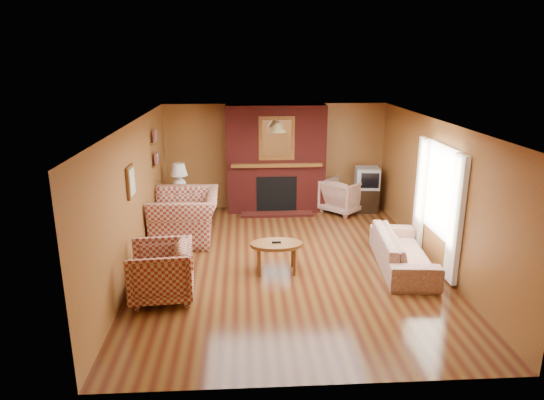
{
  "coord_description": "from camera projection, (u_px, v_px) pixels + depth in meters",
  "views": [
    {
      "loc": [
        -0.73,
        -7.64,
        3.4
      ],
      "look_at": [
        -0.23,
        0.6,
        0.95
      ],
      "focal_mm": 32.0,
      "sensor_mm": 36.0,
      "label": 1
    }
  ],
  "objects": [
    {
      "name": "botanical_print",
      "position": [
        131.0,
        182.0,
        7.45
      ],
      "size": [
        0.05,
        0.4,
        0.5
      ],
      "color": "brown",
      "rests_on": "wall_left"
    },
    {
      "name": "table_lamp",
      "position": [
        179.0,
        176.0,
        10.27
      ],
      "size": [
        0.37,
        0.37,
        0.61
      ],
      "color": "white",
      "rests_on": "side_table"
    },
    {
      "name": "crt_tv",
      "position": [
        367.0,
        178.0,
        10.9
      ],
      "size": [
        0.56,
        0.56,
        0.47
      ],
      "color": "#A7A9AE",
      "rests_on": "tv_stand"
    },
    {
      "name": "floral_armchair",
      "position": [
        343.0,
        196.0,
        10.95
      ],
      "size": [
        1.17,
        1.17,
        0.76
      ],
      "primitive_type": "imported",
      "rotation": [
        0.0,
        0.0,
        2.34
      ],
      "color": "beige",
      "rests_on": "floor"
    },
    {
      "name": "plaid_loveseat",
      "position": [
        186.0,
        217.0,
        9.25
      ],
      "size": [
        1.29,
        1.46,
        0.93
      ],
      "primitive_type": "imported",
      "rotation": [
        0.0,
        0.0,
        -1.54
      ],
      "color": "maroon",
      "rests_on": "floor"
    },
    {
      "name": "side_table",
      "position": [
        181.0,
        205.0,
        10.46
      ],
      "size": [
        0.49,
        0.49,
        0.63
      ],
      "primitive_type": "cube",
      "rotation": [
        0.0,
        0.0,
        -0.04
      ],
      "color": "brown",
      "rests_on": "floor"
    },
    {
      "name": "floor",
      "position": [
        288.0,
        263.0,
        8.32
      ],
      "size": [
        6.5,
        6.5,
        0.0
      ],
      "primitive_type": "plane",
      "color": "#451D0E",
      "rests_on": "ground"
    },
    {
      "name": "coffee_table",
      "position": [
        276.0,
        247.0,
        7.86
      ],
      "size": [
        0.85,
        0.53,
        0.52
      ],
      "color": "brown",
      "rests_on": "floor"
    },
    {
      "name": "pendant_light",
      "position": [
        278.0,
        128.0,
        9.96
      ],
      "size": [
        0.36,
        0.36,
        0.48
      ],
      "color": "black",
      "rests_on": "ceiling"
    },
    {
      "name": "fireplace",
      "position": [
        276.0,
        160.0,
        10.84
      ],
      "size": [
        2.2,
        0.82,
        2.4
      ],
      "color": "#551612",
      "rests_on": "floor"
    },
    {
      "name": "tv_stand",
      "position": [
        366.0,
        199.0,
        11.05
      ],
      "size": [
        0.52,
        0.48,
        0.54
      ],
      "primitive_type": "cube",
      "rotation": [
        0.0,
        0.0,
        -0.05
      ],
      "color": "black",
      "rests_on": "floor"
    },
    {
      "name": "wall_right",
      "position": [
        436.0,
        193.0,
        8.13
      ],
      "size": [
        0.0,
        6.5,
        6.5
      ],
      "primitive_type": "plane",
      "rotation": [
        1.57,
        0.0,
        -1.57
      ],
      "color": "olive",
      "rests_on": "floor"
    },
    {
      "name": "window_right",
      "position": [
        438.0,
        201.0,
        7.95
      ],
      "size": [
        0.1,
        1.85,
        2.0
      ],
      "color": "beige",
      "rests_on": "wall_right"
    },
    {
      "name": "wall_front",
      "position": [
        318.0,
        284.0,
        4.87
      ],
      "size": [
        6.5,
        0.0,
        6.5
      ],
      "primitive_type": "plane",
      "rotation": [
        -1.57,
        0.0,
        0.0
      ],
      "color": "olive",
      "rests_on": "floor"
    },
    {
      "name": "wall_left",
      "position": [
        135.0,
        198.0,
        7.84
      ],
      "size": [
        0.0,
        6.5,
        6.5
      ],
      "primitive_type": "plane",
      "rotation": [
        1.57,
        0.0,
        1.57
      ],
      "color": "olive",
      "rests_on": "floor"
    },
    {
      "name": "wall_back",
      "position": [
        275.0,
        157.0,
        11.09
      ],
      "size": [
        6.5,
        0.0,
        6.5
      ],
      "primitive_type": "plane",
      "rotation": [
        1.57,
        0.0,
        0.0
      ],
      "color": "olive",
      "rests_on": "floor"
    },
    {
      "name": "bookshelf",
      "position": [
        156.0,
        148.0,
        9.53
      ],
      "size": [
        0.09,
        0.55,
        0.71
      ],
      "color": "brown",
      "rests_on": "wall_left"
    },
    {
      "name": "plaid_armchair",
      "position": [
        161.0,
        272.0,
        7.0
      ],
      "size": [
        0.98,
        0.96,
        0.83
      ],
      "primitive_type": "imported",
      "rotation": [
        0.0,
        0.0,
        -1.49
      ],
      "color": "maroon",
      "rests_on": "floor"
    },
    {
      "name": "floral_sofa",
      "position": [
        403.0,
        251.0,
        8.07
      ],
      "size": [
        0.97,
        2.07,
        0.58
      ],
      "primitive_type": "imported",
      "rotation": [
        0.0,
        0.0,
        1.48
      ],
      "color": "beige",
      "rests_on": "floor"
    },
    {
      "name": "ceiling",
      "position": [
        289.0,
        123.0,
        7.64
      ],
      "size": [
        6.5,
        6.5,
        0.0
      ],
      "primitive_type": "plane",
      "rotation": [
        3.14,
        0.0,
        0.0
      ],
      "color": "white",
      "rests_on": "wall_back"
    }
  ]
}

